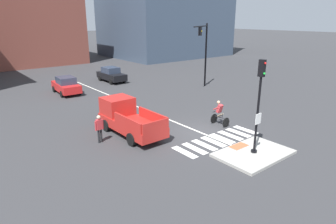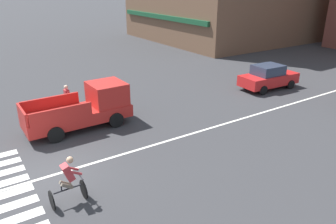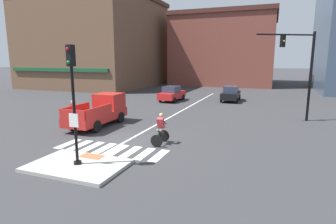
# 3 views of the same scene
# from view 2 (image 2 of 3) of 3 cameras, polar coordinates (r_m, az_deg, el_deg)

# --- Properties ---
(ground_plane) EXTENTS (300.00, 300.00, 0.00)m
(ground_plane) POSITION_cam_2_polar(r_m,az_deg,el_deg) (13.17, -20.71, -10.60)
(ground_plane) COLOR #333335
(crosswalk_stripe_d) EXTENTS (0.44, 1.80, 0.01)m
(crosswalk_stripe_d) POSITION_cam_2_polar(r_m,az_deg,el_deg) (13.37, -27.18, -11.18)
(crosswalk_stripe_d) COLOR silver
(crosswalk_stripe_d) RESTS_ON ground
(crosswalk_stripe_e) EXTENTS (0.44, 1.80, 0.01)m
(crosswalk_stripe_e) POSITION_cam_2_polar(r_m,az_deg,el_deg) (12.72, -26.71, -12.86)
(crosswalk_stripe_e) COLOR silver
(crosswalk_stripe_e) RESTS_ON ground
(crosswalk_stripe_f) EXTENTS (0.44, 1.80, 0.01)m
(crosswalk_stripe_f) POSITION_cam_2_polar(r_m,az_deg,el_deg) (12.08, -26.18, -14.72)
(crosswalk_stripe_f) COLOR silver
(crosswalk_stripe_f) RESTS_ON ground
(crosswalk_stripe_g) EXTENTS (0.44, 1.80, 0.01)m
(crosswalk_stripe_g) POSITION_cam_2_polar(r_m,az_deg,el_deg) (11.45, -25.59, -16.79)
(crosswalk_stripe_g) COLOR silver
(crosswalk_stripe_g) RESTS_ON ground
(lane_centre_line) EXTENTS (0.14, 28.00, 0.01)m
(lane_centre_line) POSITION_cam_2_polar(r_m,az_deg,el_deg) (17.57, 12.54, -1.26)
(lane_centre_line) COLOR silver
(lane_centre_line) RESTS_ON ground
(car_red_westbound_distant) EXTENTS (2.03, 4.19, 1.64)m
(car_red_westbound_distant) POSITION_cam_2_polar(r_m,az_deg,el_deg) (23.00, 17.27, 5.92)
(car_red_westbound_distant) COLOR red
(car_red_westbound_distant) RESTS_ON ground
(pickup_truck_red_westbound_near) EXTENTS (2.11, 5.13, 2.08)m
(pickup_truck_red_westbound_near) POSITION_cam_2_polar(r_m,az_deg,el_deg) (16.53, -14.10, 0.74)
(pickup_truck_red_westbound_near) COLOR red
(pickup_truck_red_westbound_near) RESTS_ON ground
(cyclist) EXTENTS (0.68, 1.10, 1.68)m
(cyclist) POSITION_cam_2_polar(r_m,az_deg,el_deg) (11.06, -17.18, -11.40)
(cyclist) COLOR black
(cyclist) RESTS_ON ground
(pedestrian_at_curb_left) EXTENTS (0.55, 0.23, 1.67)m
(pedestrian_at_curb_left) POSITION_cam_2_polar(r_m,az_deg,el_deg) (18.31, -17.35, 2.48)
(pedestrian_at_curb_left) COLOR black
(pedestrian_at_curb_left) RESTS_ON ground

